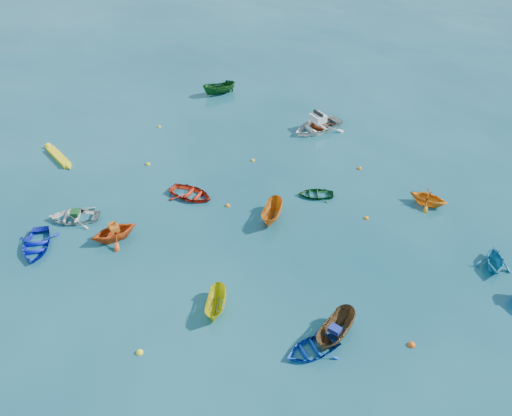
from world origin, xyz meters
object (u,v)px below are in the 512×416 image
at_px(dinghy_blue_sw, 37,248).
at_px(motorboat_white, 317,130).
at_px(dinghy_white_near, 75,219).
at_px(dinghy_blue_se, 312,351).
at_px(kayak_yellow, 59,159).

bearing_deg(dinghy_blue_sw, motorboat_white, 29.35).
bearing_deg(dinghy_white_near, motorboat_white, 122.86).
bearing_deg(dinghy_blue_se, motorboat_white, 149.12).
distance_m(dinghy_blue_se, motorboat_white, 22.36).
height_order(dinghy_blue_sw, motorboat_white, motorboat_white).
relative_size(kayak_yellow, motorboat_white, 0.90).
relative_size(dinghy_blue_sw, motorboat_white, 0.72).
distance_m(dinghy_white_near, kayak_yellow, 8.12).
xyz_separation_m(dinghy_blue_sw, kayak_yellow, (-6.17, 8.31, 0.00)).
bearing_deg(kayak_yellow, dinghy_blue_se, -84.72).
xyz_separation_m(dinghy_blue_sw, dinghy_white_near, (0.10, 3.14, 0.00)).
distance_m(dinghy_blue_sw, motorboat_white, 23.54).
bearing_deg(dinghy_blue_se, dinghy_white_near, -150.01).
bearing_deg(dinghy_white_near, dinghy_blue_sw, -30.60).
bearing_deg(motorboat_white, kayak_yellow, -110.21).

